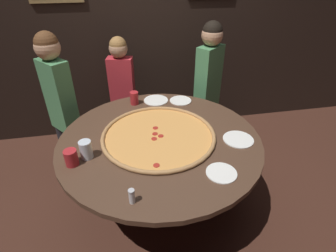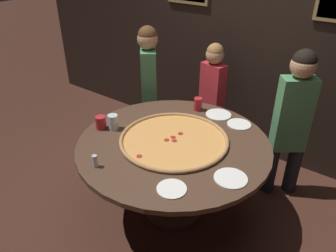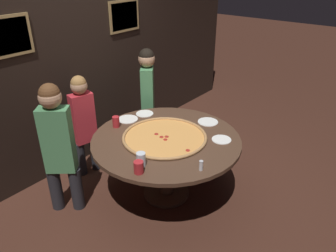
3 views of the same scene
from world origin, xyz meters
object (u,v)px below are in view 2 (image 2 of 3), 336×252
at_px(white_plate_left_side, 172,189).
at_px(diner_far_right, 292,118).
at_px(dining_table, 173,155).
at_px(drink_cup_far_left, 198,104).
at_px(giant_pizza, 174,139).
at_px(white_plate_far_back, 218,115).
at_px(white_plate_near_front, 239,124).
at_px(condiment_shaker, 95,161).
at_px(drink_cup_near_right, 101,123).
at_px(white_plate_right_side, 231,178).
at_px(diner_side_right, 212,93).
at_px(drink_cup_front_edge, 113,122).
at_px(diner_centre_back, 149,84).

bearing_deg(white_plate_left_side, diner_far_right, 75.72).
bearing_deg(dining_table, drink_cup_far_left, 103.85).
height_order(dining_table, giant_pizza, giant_pizza).
relative_size(white_plate_far_back, white_plate_near_front, 1.12).
bearing_deg(giant_pizza, condiment_shaker, -111.95).
xyz_separation_m(drink_cup_near_right, drink_cup_far_left, (0.49, 0.80, 0.00)).
relative_size(drink_cup_far_left, white_plate_far_back, 0.52).
xyz_separation_m(drink_cup_far_left, white_plate_right_side, (0.74, -0.74, -0.06)).
bearing_deg(diner_side_right, condiment_shaker, 103.11).
distance_m(drink_cup_near_right, drink_cup_far_left, 0.94).
xyz_separation_m(white_plate_right_side, diner_side_right, (-0.84, 1.20, -0.02)).
xyz_separation_m(drink_cup_far_left, white_plate_near_front, (0.45, -0.02, -0.06)).
relative_size(drink_cup_far_left, condiment_shaker, 1.28).
bearing_deg(drink_cup_far_left, white_plate_left_side, -66.05).
relative_size(drink_cup_front_edge, white_plate_far_back, 0.56).
xyz_separation_m(drink_cup_near_right, white_plate_right_side, (1.23, 0.06, -0.05)).
distance_m(dining_table, condiment_shaker, 0.69).
bearing_deg(white_plate_left_side, white_plate_far_back, 103.56).
bearing_deg(drink_cup_far_left, white_plate_far_back, 7.90).
height_order(dining_table, white_plate_far_back, white_plate_far_back).
height_order(giant_pizza, drink_cup_near_right, drink_cup_near_right).
distance_m(drink_cup_near_right, diner_centre_back, 0.92).
bearing_deg(condiment_shaker, drink_cup_far_left, 84.79).
bearing_deg(white_plate_right_side, white_plate_far_back, 124.33).
xyz_separation_m(drink_cup_front_edge, diner_far_right, (1.21, 1.00, 0.00)).
bearing_deg(diner_centre_back, dining_table, -169.53).
bearing_deg(white_plate_far_back, white_plate_right_side, -55.67).
distance_m(white_plate_right_side, diner_centre_back, 1.66).
relative_size(drink_cup_near_right, diner_far_right, 0.08).
distance_m(dining_table, white_plate_left_side, 0.60).
relative_size(white_plate_left_side, diner_far_right, 0.14).
bearing_deg(diner_centre_back, drink_cup_near_right, 152.93).
height_order(drink_cup_front_edge, diner_side_right, diner_side_right).
xyz_separation_m(giant_pizza, white_plate_near_front, (0.31, 0.56, -0.01)).
height_order(drink_cup_front_edge, drink_cup_near_right, drink_cup_front_edge).
height_order(dining_table, white_plate_right_side, white_plate_right_side).
xyz_separation_m(drink_cup_front_edge, white_plate_far_back, (0.60, 0.77, -0.06)).
distance_m(condiment_shaker, diner_centre_back, 1.43).
bearing_deg(white_plate_near_front, white_plate_far_back, 167.76).
xyz_separation_m(white_plate_far_back, condiment_shaker, (-0.32, -1.24, 0.05)).
bearing_deg(white_plate_near_front, diner_centre_back, 174.14).
bearing_deg(giant_pizza, white_plate_far_back, 83.44).
bearing_deg(condiment_shaker, white_plate_right_side, 28.71).
distance_m(giant_pizza, drink_cup_far_left, 0.60).
height_order(giant_pizza, white_plate_far_back, giant_pizza).
xyz_separation_m(condiment_shaker, diner_far_right, (0.93, 1.47, 0.02)).
distance_m(dining_table, white_plate_near_front, 0.67).
height_order(drink_cup_near_right, diner_far_right, diner_far_right).
xyz_separation_m(white_plate_right_side, white_plate_near_front, (-0.29, 0.72, 0.00)).
xyz_separation_m(drink_cup_far_left, diner_far_right, (0.82, 0.26, 0.01)).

